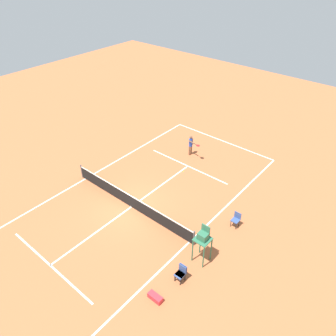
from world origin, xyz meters
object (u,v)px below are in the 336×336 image
umpire_chair (203,239)px  equipment_bag (155,297)px  tennis_ball (184,171)px  courtside_chair_mid (236,219)px  courtside_chair_far (181,273)px  courtside_chair_near (182,272)px  player_serving (191,144)px

umpire_chair → equipment_bag: 3.68m
tennis_ball → courtside_chair_mid: 6.29m
tennis_ball → equipment_bag: bearing=120.4°
umpire_chair → courtside_chair_far: 2.04m
umpire_chair → equipment_bag: size_ratio=3.17×
tennis_ball → courtside_chair_near: 9.37m
tennis_ball → courtside_chair_near: size_ratio=0.07×
courtside_chair_far → courtside_chair_mid: bearing=-91.7°
player_serving → courtside_chair_far: bearing=43.2°
tennis_ball → umpire_chair: (-5.70, 5.81, 1.57)m
umpire_chair → courtside_chair_near: 1.97m
courtside_chair_mid → equipment_bag: (0.40, 6.76, -0.38)m
player_serving → courtside_chair_far: (-6.63, 9.74, -0.47)m
courtside_chair_near → equipment_bag: bearing=81.7°
courtside_chair_near → player_serving: bearing=-55.5°
player_serving → courtside_chair_mid: (-6.79, 4.60, -0.47)m
umpire_chair → courtside_chair_mid: (-0.09, -3.40, -1.07)m
umpire_chair → courtside_chair_near: umpire_chair is taller
courtside_chair_mid → courtside_chair_far: (0.15, 5.13, 0.00)m
player_serving → umpire_chair: umpire_chair is taller
player_serving → equipment_bag: player_serving is taller
umpire_chair → equipment_bag: bearing=84.8°
tennis_ball → equipment_bag: size_ratio=0.09×
equipment_bag → courtside_chair_near: bearing=-98.3°
player_serving → equipment_bag: bearing=38.2°
player_serving → tennis_ball: player_serving is taller
player_serving → courtside_chair_far: 11.79m
courtside_chair_near → courtside_chair_far: bearing=87.6°
courtside_chair_far → equipment_bag: (0.25, 1.63, -0.38)m
courtside_chair_far → equipment_bag: size_ratio=1.25×
umpire_chair → courtside_chair_far: umpire_chair is taller
courtside_chair_mid → tennis_ball: bearing=-22.6°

